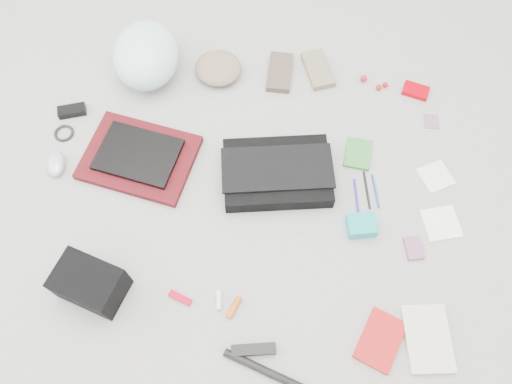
# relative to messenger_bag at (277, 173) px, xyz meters

# --- Properties ---
(ground_plane) EXTENTS (4.00, 4.00, 0.00)m
(ground_plane) POSITION_rel_messenger_bag_xyz_m (-0.07, -0.09, -0.03)
(ground_plane) COLOR gray
(messenger_bag) EXTENTS (0.43, 0.33, 0.07)m
(messenger_bag) POSITION_rel_messenger_bag_xyz_m (0.00, 0.00, 0.00)
(messenger_bag) COLOR black
(messenger_bag) RESTS_ON ground_plane
(bag_flap) EXTENTS (0.43, 0.24, 0.01)m
(bag_flap) POSITION_rel_messenger_bag_xyz_m (0.00, 0.00, 0.04)
(bag_flap) COLOR black
(bag_flap) RESTS_ON messenger_bag
(laptop_sleeve) EXTENTS (0.46, 0.38, 0.03)m
(laptop_sleeve) POSITION_rel_messenger_bag_xyz_m (-0.53, 0.03, -0.02)
(laptop_sleeve) COLOR #4E0C12
(laptop_sleeve) RESTS_ON ground_plane
(laptop) EXTENTS (0.33, 0.27, 0.02)m
(laptop) POSITION_rel_messenger_bag_xyz_m (-0.53, 0.03, 0.01)
(laptop) COLOR black
(laptop) RESTS_ON laptop_sleeve
(bike_helmet) EXTENTS (0.30, 0.36, 0.20)m
(bike_helmet) POSITION_rel_messenger_bag_xyz_m (-0.56, 0.45, 0.07)
(bike_helmet) COLOR #C8F8F6
(bike_helmet) RESTS_ON ground_plane
(beanie) EXTENTS (0.25, 0.24, 0.07)m
(beanie) POSITION_rel_messenger_bag_xyz_m (-0.28, 0.47, 0.00)
(beanie) COLOR #867059
(beanie) RESTS_ON ground_plane
(mitten_left) EXTENTS (0.10, 0.19, 0.03)m
(mitten_left) POSITION_rel_messenger_bag_xyz_m (-0.02, 0.48, -0.02)
(mitten_left) COLOR brown
(mitten_left) RESTS_ON ground_plane
(mitten_right) EXTENTS (0.15, 0.21, 0.03)m
(mitten_right) POSITION_rel_messenger_bag_xyz_m (0.13, 0.51, -0.02)
(mitten_right) COLOR #84735B
(mitten_right) RESTS_ON ground_plane
(power_brick) EXTENTS (0.12, 0.08, 0.03)m
(power_brick) POSITION_rel_messenger_bag_xyz_m (-0.83, 0.21, -0.02)
(power_brick) COLOR black
(power_brick) RESTS_ON ground_plane
(cable_coil) EXTENTS (0.10, 0.10, 0.01)m
(cable_coil) POSITION_rel_messenger_bag_xyz_m (-0.84, 0.11, -0.03)
(cable_coil) COLOR black
(cable_coil) RESTS_ON ground_plane
(mouse) EXTENTS (0.09, 0.13, 0.04)m
(mouse) POSITION_rel_messenger_bag_xyz_m (-0.83, -0.03, -0.01)
(mouse) COLOR #B1AFBF
(mouse) RESTS_ON ground_plane
(camera_bag) EXTENTS (0.24, 0.20, 0.14)m
(camera_bag) POSITION_rel_messenger_bag_xyz_m (-0.58, -0.48, 0.04)
(camera_bag) COLOR black
(camera_bag) RESTS_ON ground_plane
(multitool) EXTENTS (0.08, 0.05, 0.01)m
(multitool) POSITION_rel_messenger_bag_xyz_m (-0.29, -0.49, -0.03)
(multitool) COLOR #AB0016
(multitool) RESTS_ON ground_plane
(toiletry_tube_white) EXTENTS (0.03, 0.07, 0.02)m
(toiletry_tube_white) POSITION_rel_messenger_bag_xyz_m (-0.16, -0.48, -0.02)
(toiletry_tube_white) COLOR silver
(toiletry_tube_white) RESTS_ON ground_plane
(toiletry_tube_orange) EXTENTS (0.05, 0.08, 0.02)m
(toiletry_tube_orange) POSITION_rel_messenger_bag_xyz_m (-0.11, -0.50, -0.02)
(toiletry_tube_orange) COLOR #C05515
(toiletry_tube_orange) RESTS_ON ground_plane
(u_lock) EXTENTS (0.15, 0.06, 0.03)m
(u_lock) POSITION_rel_messenger_bag_xyz_m (-0.03, -0.63, -0.02)
(u_lock) COLOR black
(u_lock) RESTS_ON ground_plane
(bike_pump) EXTENTS (0.28, 0.11, 0.03)m
(bike_pump) POSITION_rel_messenger_bag_xyz_m (0.02, -0.69, -0.02)
(bike_pump) COLOR black
(bike_pump) RESTS_ON ground_plane
(book_red) EXTENTS (0.18, 0.21, 0.02)m
(book_red) POSITION_rel_messenger_bag_xyz_m (0.38, -0.56, -0.02)
(book_red) COLOR red
(book_red) RESTS_ON ground_plane
(book_white) EXTENTS (0.17, 0.23, 0.02)m
(book_white) POSITION_rel_messenger_bag_xyz_m (0.53, -0.55, -0.02)
(book_white) COLOR beige
(book_white) RESTS_ON ground_plane
(notepad) EXTENTS (0.11, 0.14, 0.02)m
(notepad) POSITION_rel_messenger_bag_xyz_m (0.30, 0.13, -0.02)
(notepad) COLOR #317E31
(notepad) RESTS_ON ground_plane
(pen_blue) EXTENTS (0.03, 0.16, 0.01)m
(pen_blue) POSITION_rel_messenger_bag_xyz_m (0.30, -0.06, -0.03)
(pen_blue) COLOR #29279C
(pen_blue) RESTS_ON ground_plane
(pen_black) EXTENTS (0.03, 0.15, 0.01)m
(pen_black) POSITION_rel_messenger_bag_xyz_m (0.34, -0.03, -0.03)
(pen_black) COLOR black
(pen_black) RESTS_ON ground_plane
(pen_navy) EXTENTS (0.03, 0.14, 0.01)m
(pen_navy) POSITION_rel_messenger_bag_xyz_m (0.37, -0.03, -0.03)
(pen_navy) COLOR navy
(pen_navy) RESTS_ON ground_plane
(accordion_wallet) EXTENTS (0.11, 0.10, 0.05)m
(accordion_wallet) POSITION_rel_messenger_bag_xyz_m (0.31, -0.18, -0.01)
(accordion_wallet) COLOR #12A6AA
(accordion_wallet) RESTS_ON ground_plane
(card_deck) EXTENTS (0.07, 0.09, 0.02)m
(card_deck) POSITION_rel_messenger_bag_xyz_m (0.50, -0.24, -0.02)
(card_deck) COLOR #905A7E
(card_deck) RESTS_ON ground_plane
(napkin_top) EXTENTS (0.15, 0.15, 0.01)m
(napkin_top) POSITION_rel_messenger_bag_xyz_m (0.59, 0.06, -0.03)
(napkin_top) COLOR white
(napkin_top) RESTS_ON ground_plane
(napkin_bottom) EXTENTS (0.15, 0.15, 0.01)m
(napkin_bottom) POSITION_rel_messenger_bag_xyz_m (0.60, -0.13, -0.03)
(napkin_bottom) COLOR white
(napkin_bottom) RESTS_ON ground_plane
(lollipop_a) EXTENTS (0.03, 0.03, 0.03)m
(lollipop_a) POSITION_rel_messenger_bag_xyz_m (0.32, 0.48, -0.02)
(lollipop_a) COLOR #A41922
(lollipop_a) RESTS_ON ground_plane
(lollipop_b) EXTENTS (0.03, 0.03, 0.02)m
(lollipop_b) POSITION_rel_messenger_bag_xyz_m (0.38, 0.44, -0.02)
(lollipop_b) COLOR #A91F0C
(lollipop_b) RESTS_ON ground_plane
(lollipop_c) EXTENTS (0.02, 0.02, 0.02)m
(lollipop_c) POSITION_rel_messenger_bag_xyz_m (0.41, 0.46, -0.02)
(lollipop_c) COLOR red
(lollipop_c) RESTS_ON ground_plane
(altoids_tin) EXTENTS (0.12, 0.09, 0.02)m
(altoids_tin) POSITION_rel_messenger_bag_xyz_m (0.54, 0.44, -0.02)
(altoids_tin) COLOR #AD000B
(altoids_tin) RESTS_ON ground_plane
(stamp_sheet) EXTENTS (0.06, 0.07, 0.00)m
(stamp_sheet) POSITION_rel_messenger_bag_xyz_m (0.59, 0.30, -0.03)
(stamp_sheet) COLOR gray
(stamp_sheet) RESTS_ON ground_plane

